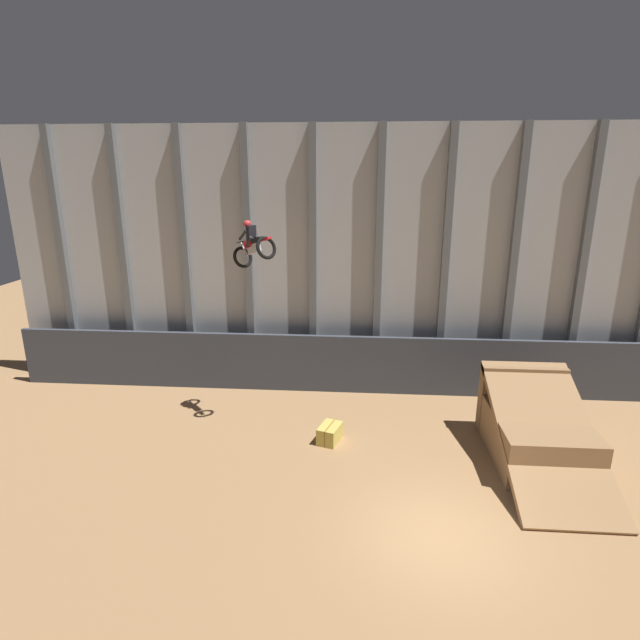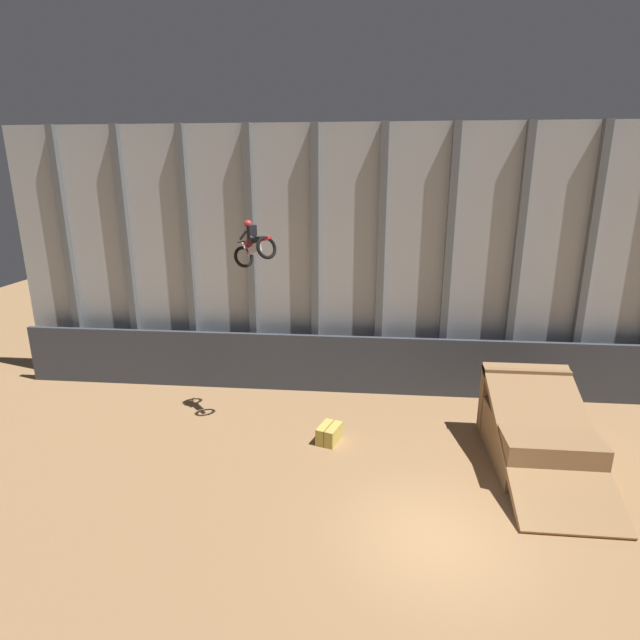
# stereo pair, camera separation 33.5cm
# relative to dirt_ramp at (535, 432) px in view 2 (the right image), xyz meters

# --- Properties ---
(ground_plane) EXTENTS (60.00, 60.00, 0.00)m
(ground_plane) POSITION_rel_dirt_ramp_xyz_m (-3.47, -3.96, -0.85)
(ground_plane) COLOR #9E754C
(arena_back_wall) EXTENTS (32.00, 0.40, 10.22)m
(arena_back_wall) POSITION_rel_dirt_ramp_xyz_m (-3.47, 5.14, 4.26)
(arena_back_wall) COLOR #ADB2B7
(arena_back_wall) RESTS_ON ground_plane
(lower_barrier) EXTENTS (31.36, 0.20, 2.33)m
(lower_barrier) POSITION_rel_dirt_ramp_xyz_m (-3.47, 4.26, 0.32)
(lower_barrier) COLOR #383D47
(lower_barrier) RESTS_ON ground_plane
(dirt_ramp) EXTENTS (2.71, 5.37, 2.53)m
(dirt_ramp) POSITION_rel_dirt_ramp_xyz_m (0.00, 0.00, 0.00)
(dirt_ramp) COLOR #966F48
(dirt_ramp) RESTS_ON ground_plane
(rider_bike_solo) EXTENTS (1.71, 1.67, 1.64)m
(rider_bike_solo) POSITION_rel_dirt_ramp_xyz_m (-8.90, 1.60, 5.34)
(rider_bike_solo) COLOR black
(hay_bale_trackside) EXTENTS (0.85, 1.04, 0.57)m
(hay_bale_trackside) POSITION_rel_dirt_ramp_xyz_m (-6.32, 0.32, -0.57)
(hay_bale_trackside) COLOR #CCB751
(hay_bale_trackside) RESTS_ON ground_plane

